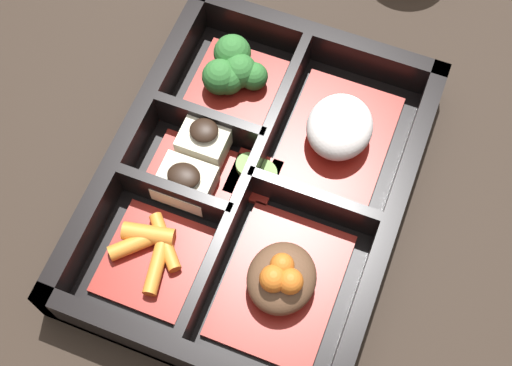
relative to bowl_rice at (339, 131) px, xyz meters
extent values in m
plane|color=black|center=(0.07, -0.05, -0.03)|extent=(3.00, 3.00, 0.00)
cube|color=black|center=(0.07, -0.05, -0.02)|extent=(0.30, 0.23, 0.01)
cube|color=black|center=(0.07, -0.15, -0.01)|extent=(0.30, 0.01, 0.04)
cube|color=black|center=(0.07, 0.06, -0.01)|extent=(0.30, 0.01, 0.04)
cube|color=black|center=(-0.08, -0.05, -0.01)|extent=(0.01, 0.23, 0.04)
cube|color=black|center=(0.21, -0.05, -0.01)|extent=(0.01, 0.23, 0.04)
cube|color=black|center=(0.07, -0.05, -0.01)|extent=(0.27, 0.01, 0.04)
cube|color=black|center=(0.03, -0.10, -0.01)|extent=(0.01, 0.09, 0.04)
cube|color=black|center=(0.10, -0.10, -0.01)|extent=(0.01, 0.09, 0.04)
cube|color=black|center=(0.07, 0.00, -0.01)|extent=(0.01, 0.11, 0.04)
cube|color=maroon|center=(0.00, 0.00, -0.01)|extent=(0.11, 0.08, 0.01)
ellipsoid|color=silver|center=(0.00, 0.00, 0.01)|extent=(0.06, 0.05, 0.04)
cube|color=maroon|center=(0.13, 0.00, -0.01)|extent=(0.11, 0.08, 0.01)
ellipsoid|color=brown|center=(0.13, 0.00, 0.00)|extent=(0.06, 0.05, 0.03)
sphere|color=#D1661E|center=(0.14, 0.01, 0.02)|extent=(0.02, 0.02, 0.02)
sphere|color=#D1661E|center=(0.13, 0.00, 0.02)|extent=(0.02, 0.02, 0.02)
sphere|color=#D1661E|center=(0.14, 0.00, 0.02)|extent=(0.02, 0.02, 0.02)
cube|color=maroon|center=(-0.02, -0.10, -0.01)|extent=(0.08, 0.07, 0.01)
sphere|color=#2D6B2D|center=(-0.01, -0.10, 0.00)|extent=(0.03, 0.03, 0.03)
sphere|color=#2D6B2D|center=(-0.01, -0.11, 0.00)|extent=(0.03, 0.03, 0.03)
sphere|color=#2D6B2D|center=(-0.04, -0.11, 0.00)|extent=(0.03, 0.03, 0.03)
sphere|color=#2D6B2D|center=(-0.02, -0.10, 0.00)|extent=(0.03, 0.03, 0.03)
sphere|color=#2D6B2D|center=(-0.02, -0.08, 0.00)|extent=(0.02, 0.02, 0.02)
cube|color=maroon|center=(0.07, -0.10, -0.01)|extent=(0.05, 0.07, 0.01)
cube|color=beige|center=(0.05, -0.10, 0.00)|extent=(0.04, 0.04, 0.02)
ellipsoid|color=black|center=(0.05, -0.10, 0.01)|extent=(0.02, 0.02, 0.01)
cube|color=beige|center=(0.09, -0.10, 0.00)|extent=(0.04, 0.04, 0.02)
ellipsoid|color=black|center=(0.09, -0.10, 0.01)|extent=(0.02, 0.03, 0.01)
cube|color=maroon|center=(0.15, -0.10, -0.01)|extent=(0.08, 0.07, 0.01)
cylinder|color=orange|center=(0.15, -0.11, -0.01)|extent=(0.04, 0.04, 0.01)
cylinder|color=orange|center=(0.16, -0.09, -0.01)|extent=(0.04, 0.02, 0.01)
cylinder|color=orange|center=(0.14, -0.11, 0.00)|extent=(0.02, 0.04, 0.01)
cylinder|color=orange|center=(0.14, -0.09, -0.01)|extent=(0.04, 0.04, 0.01)
cube|color=maroon|center=(0.06, -0.05, -0.01)|extent=(0.04, 0.04, 0.01)
cylinder|color=#75A84C|center=(0.05, -0.06, -0.01)|extent=(0.02, 0.02, 0.01)
cylinder|color=#75A84C|center=(0.05, -0.05, -0.01)|extent=(0.03, 0.03, 0.01)
camera|label=1|loc=(0.29, 0.04, 0.50)|focal=50.00mm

